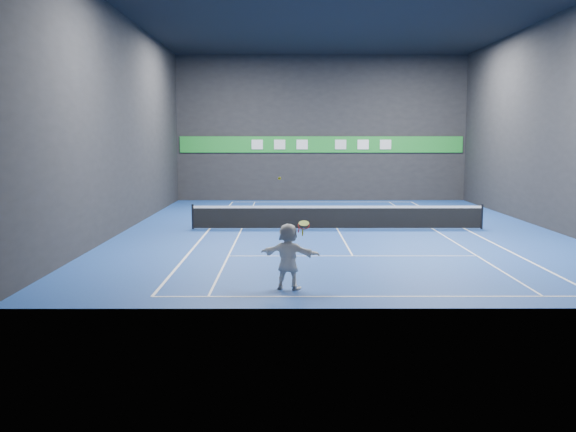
{
  "coord_description": "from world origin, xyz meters",
  "views": [
    {
      "loc": [
        -2.2,
        -27.24,
        3.84
      ],
      "look_at": [
        -2.14,
        -7.79,
        1.5
      ],
      "focal_mm": 40.0,
      "sensor_mm": 36.0,
      "label": 1
    }
  ],
  "objects_px": {
    "tennis_ball": "(279,178)",
    "tennis_net": "(337,217)",
    "tennis_racket": "(303,226)",
    "player": "(288,256)"
  },
  "relations": [
    {
      "from": "tennis_ball",
      "to": "tennis_net",
      "type": "relative_size",
      "value": 0.01
    },
    {
      "from": "tennis_ball",
      "to": "tennis_net",
      "type": "distance_m",
      "value": 11.59
    },
    {
      "from": "tennis_net",
      "to": "tennis_racket",
      "type": "xyz_separation_m",
      "value": [
        -1.76,
        -11.03,
        1.09
      ]
    },
    {
      "from": "tennis_ball",
      "to": "tennis_racket",
      "type": "distance_m",
      "value": 1.36
    },
    {
      "from": "player",
      "to": "tennis_net",
      "type": "xyz_separation_m",
      "value": [
        2.14,
        11.08,
        -0.32
      ]
    },
    {
      "from": "player",
      "to": "tennis_racket",
      "type": "xyz_separation_m",
      "value": [
        0.38,
        0.05,
        0.78
      ]
    },
    {
      "from": "tennis_ball",
      "to": "tennis_net",
      "type": "bearing_deg",
      "value": 77.96
    },
    {
      "from": "player",
      "to": "tennis_ball",
      "type": "bearing_deg",
      "value": 23.89
    },
    {
      "from": "tennis_ball",
      "to": "tennis_racket",
      "type": "height_order",
      "value": "tennis_ball"
    },
    {
      "from": "tennis_ball",
      "to": "player",
      "type": "bearing_deg",
      "value": 5.43
    }
  ]
}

